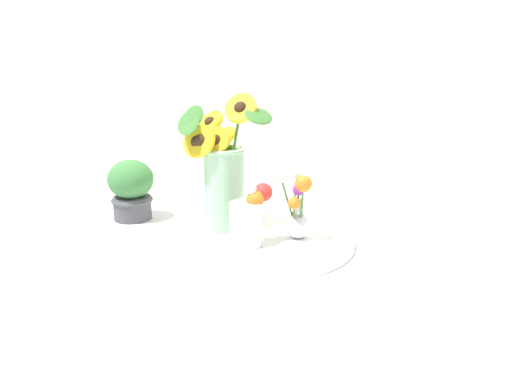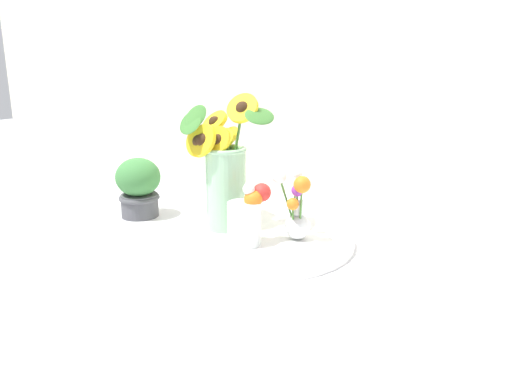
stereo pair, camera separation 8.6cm
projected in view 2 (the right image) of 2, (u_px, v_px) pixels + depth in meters
ground_plane at (223, 256)px, 1.15m from camera, size 6.00×6.00×0.00m
serving_tray at (256, 238)px, 1.23m from camera, size 0.48×0.48×0.02m
mason_jar_sunflowers at (224, 172)px, 1.25m from camera, size 0.26×0.22×0.35m
vase_small_center at (247, 217)px, 1.15m from camera, size 0.08×0.10×0.15m
vase_bulb_right at (296, 210)px, 1.18m from camera, size 0.09×0.08×0.17m
potted_plant at (139, 186)px, 1.42m from camera, size 0.13×0.13×0.17m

